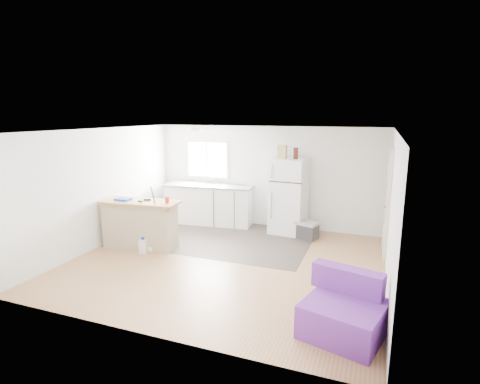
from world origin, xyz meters
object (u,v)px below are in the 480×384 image
cooler (306,230)px  blue_tray (123,199)px  red_cup (167,200)px  kitchen_cabinets (209,204)px  peninsula (140,224)px  cleaner_jug (143,246)px  refrigerator (289,196)px  bottle_left (295,153)px  bottle_right (296,153)px  purple_seat (344,312)px  cardboard_box (282,152)px  mop (153,240)px

cooler → blue_tray: bearing=-133.7°
red_cup → kitchen_cabinets: bearing=91.5°
peninsula → cooler: peninsula is taller
cleaner_jug → cooler: bearing=28.4°
cleaner_jug → red_cup: size_ratio=2.71×
refrigerator → red_cup: bearing=-129.9°
bottle_left → cleaner_jug: bearing=-138.0°
cleaner_jug → bottle_right: bottle_right is taller
cooler → cleaner_jug: size_ratio=1.78×
kitchen_cabinets → red_cup: 2.08m
kitchen_cabinets → purple_seat: 5.21m
cardboard_box → bottle_right: cardboard_box is taller
red_cup → cardboard_box: (1.80, 1.91, 0.82)m
bottle_right → cooler: bearing=-35.3°
red_cup → bottle_right: size_ratio=0.48×
cooler → mop: (-2.68, -1.88, 0.04)m
cleaner_jug → bottle_right: 3.76m
refrigerator → purple_seat: size_ratio=1.55×
kitchen_cabinets → purple_seat: (3.61, -3.75, -0.22)m
refrigerator → mop: bearing=-130.8°
bottle_left → bottle_right: 0.03m
cleaner_jug → mop: 0.21m
kitchen_cabinets → purple_seat: bearing=-52.0°
purple_seat → bottle_right: size_ratio=4.41×
bottle_right → kitchen_cabinets: bearing=177.7°
refrigerator → red_cup: (-1.96, -1.98, 0.18)m
refrigerator → cardboard_box: (-0.16, -0.07, 1.00)m
cardboard_box → bottle_left: (0.28, 0.01, -0.02)m
purple_seat → cardboard_box: (-1.76, 3.65, 1.59)m
cardboard_box → cooler: bearing=-18.6°
red_cup → bottle_left: (2.08, 1.92, 0.80)m
peninsula → blue_tray: bearing=-175.0°
cleaner_jug → blue_tray: 1.04m
peninsula → cleaner_jug: peninsula is taller
refrigerator → cleaner_jug: size_ratio=5.25×
purple_seat → bottle_right: bearing=126.5°
kitchen_cabinets → blue_tray: bearing=-119.2°
mop → red_cup: mop is taller
mop → red_cup: 0.86m
blue_tray → bottle_right: size_ratio=1.20×
cooler → bottle_right: bottle_right is taller
bottle_left → blue_tray: bearing=-146.4°
peninsula → bottle_left: bottle_left is taller
peninsula → purple_seat: (4.18, -1.70, -0.22)m
peninsula → bottle_right: size_ratio=6.54×
cleaner_jug → blue_tray: (-0.57, 0.21, 0.85)m
purple_seat → cleaner_jug: size_ratio=3.39×
mop → bottle_left: size_ratio=5.36×
cooler → peninsula: bearing=-132.0°
mop → red_cup: size_ratio=11.16×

